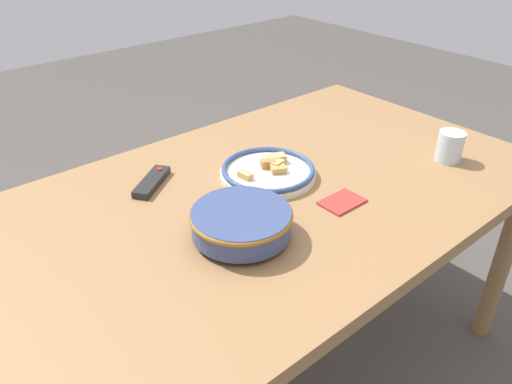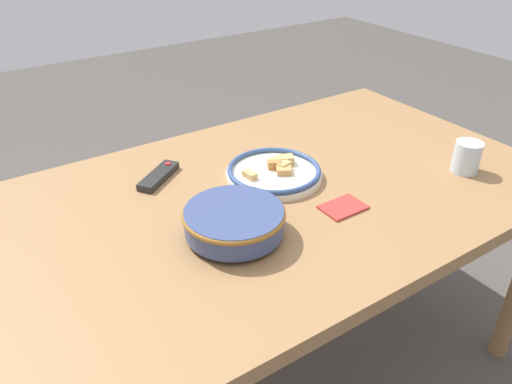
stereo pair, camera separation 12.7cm
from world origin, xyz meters
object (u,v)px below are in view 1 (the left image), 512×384
object	(u,v)px
noodle_bowl	(241,222)
tv_remote	(152,182)
food_plate	(268,171)
drinking_glass	(450,146)

from	to	relation	value
noodle_bowl	tv_remote	bearing A→B (deg)	96.14
food_plate	drinking_glass	xyz separation A→B (m)	(0.48, -0.27, 0.03)
noodle_bowl	drinking_glass	xyz separation A→B (m)	(0.72, -0.10, 0.00)
tv_remote	noodle_bowl	bearing A→B (deg)	-30.06
food_plate	tv_remote	distance (m)	0.32
food_plate	drinking_glass	bearing A→B (deg)	-29.76
tv_remote	drinking_glass	bearing A→B (deg)	23.37
tv_remote	drinking_glass	world-z (taller)	drinking_glass
noodle_bowl	food_plate	xyz separation A→B (m)	(0.24, 0.18, -0.03)
food_plate	tv_remote	xyz separation A→B (m)	(-0.28, 0.17, -0.01)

